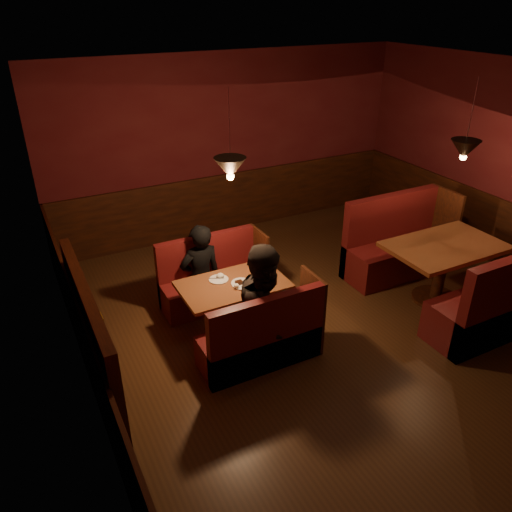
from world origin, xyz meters
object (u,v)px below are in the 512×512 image
second_bench_far (396,248)px  second_bench_near (497,308)px  main_bench_far (213,282)px  second_table (443,259)px  diner_a (200,255)px  main_bench_near (263,341)px  diner_b (267,289)px  main_table (234,294)px

second_bench_far → second_bench_near: same height
main_bench_far → second_table: main_bench_far is taller
diner_a → main_bench_near: bearing=95.1°
main_bench_near → second_table: size_ratio=0.93×
main_bench_far → diner_a: diner_a is taller
main_bench_near → main_bench_far: bearing=90.0°
main_bench_far → second_bench_near: (2.69, -2.20, 0.07)m
second_bench_far → diner_b: 2.74m
main_table → second_bench_near: bearing=-29.0°
main_bench_near → main_table: bearing=91.1°
second_table → second_bench_far: size_ratio=0.90×
second_table → second_bench_near: bearing=-87.8°
main_table → main_bench_far: 0.73m
main_bench_far → second_table: (2.66, -1.32, 0.32)m
second_table → second_bench_near: (0.03, -0.87, -0.24)m
main_bench_near → second_table: 2.68m
second_bench_near → diner_b: 2.79m
second_bench_far → diner_a: (-2.85, 0.44, 0.38)m
second_table → second_bench_far: (0.03, 0.87, -0.24)m
diner_a → main_table: bearing=100.5°
diner_a → diner_b: diner_b is taller
second_table → second_bench_near: 0.91m
second_bench_near → diner_b: bearing=159.9°
main_bench_far → second_table: 2.99m
main_table → diner_b: 0.66m
second_table → second_bench_near: size_ratio=0.90×
second_table → second_bench_far: 0.91m
diner_b → main_bench_far: bearing=73.2°
second_bench_far → main_table: bearing=-174.7°
main_table → diner_b: (0.13, -0.55, 0.34)m
main_table → main_bench_far: size_ratio=0.91×
diner_b → second_bench_far: bearing=-4.7°
second_bench_near → main_bench_far: bearing=140.8°
second_table → second_bench_far: bearing=87.8°
second_table → diner_b: (-2.54, 0.07, 0.24)m
main_table → diner_a: 0.75m
second_table → diner_a: (-2.82, 1.32, 0.14)m
main_table → second_table: (2.67, -0.62, 0.10)m
diner_b → main_table: bearing=81.1°
main_bench_far → second_bench_far: 2.73m
main_bench_far → diner_b: size_ratio=0.80×
main_table → diner_b: size_ratio=0.72×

